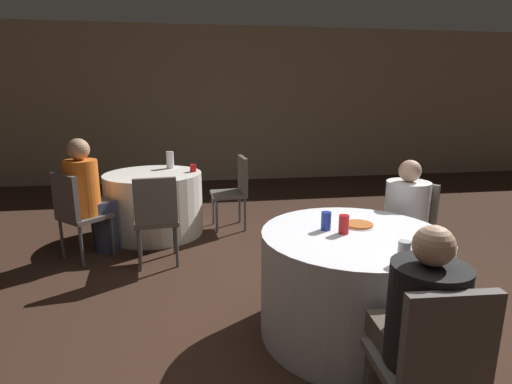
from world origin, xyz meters
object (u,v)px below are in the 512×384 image
at_px(soda_can_silver, 404,252).
at_px(soda_can_blue, 326,221).
at_px(table_near, 351,284).
at_px(soda_can_red, 344,224).
at_px(chair_far_east, 236,186).
at_px(person_black_shirt, 415,332).
at_px(person_white_shirt, 402,225).
at_px(table_far, 155,204).
at_px(pizza_plate_near, 359,225).
at_px(chair_near_northeast, 409,224).
at_px(bottle_far, 170,160).
at_px(chair_far_south, 156,213).
at_px(chair_near_south, 434,360).
at_px(chair_far_southwest, 76,209).
at_px(person_orange_shirt, 90,198).

xyz_separation_m(soda_can_silver, soda_can_blue, (-0.23, 0.58, 0.00)).
xyz_separation_m(table_near, soda_can_red, (-0.07, 0.00, 0.42)).
relative_size(chair_far_east, soda_can_red, 7.16).
relative_size(person_black_shirt, soda_can_blue, 8.82).
xyz_separation_m(person_white_shirt, soda_can_silver, (-0.58, -1.05, 0.23)).
relative_size(table_far, pizza_plate_near, 5.07).
relative_size(chair_near_northeast, bottle_far, 4.29).
height_order(chair_far_south, bottle_far, bottle_far).
bearing_deg(chair_near_northeast, chair_near_south, 113.10).
xyz_separation_m(chair_far_south, soda_can_blue, (1.21, -1.24, 0.26)).
bearing_deg(pizza_plate_near, chair_far_south, 140.58).
distance_m(chair_far_southwest, soda_can_blue, 2.52).
bearing_deg(soda_can_silver, chair_far_east, 101.76).
bearing_deg(soda_can_blue, bottle_far, 114.45).
xyz_separation_m(table_near, bottle_far, (-1.30, 2.59, 0.46)).
distance_m(person_black_shirt, soda_can_blue, 0.97).
distance_m(chair_far_southwest, soda_can_red, 2.64).
height_order(table_far, soda_can_silver, soda_can_silver).
bearing_deg(soda_can_red, person_black_shirt, -88.37).
bearing_deg(chair_far_south, table_far, 90.00).
xyz_separation_m(chair_far_south, person_black_shirt, (1.33, -2.18, 0.02)).
bearing_deg(soda_can_blue, chair_far_southwest, 142.89).
relative_size(chair_far_southwest, person_white_shirt, 0.80).
xyz_separation_m(chair_near_south, person_orange_shirt, (-1.99, 2.73, 0.07)).
bearing_deg(chair_near_south, person_black_shirt, 90.00).
bearing_deg(chair_near_south, person_orange_shirt, 129.40).
bearing_deg(chair_far_south, chair_far_east, 44.03).
distance_m(table_near, chair_far_southwest, 2.69).
xyz_separation_m(table_near, chair_far_southwest, (-2.16, 1.60, 0.16)).
relative_size(person_white_shirt, soda_can_red, 8.90).
relative_size(soda_can_red, bottle_far, 0.60).
distance_m(person_black_shirt, bottle_far, 3.67).
height_order(chair_near_south, pizza_plate_near, chair_near_south).
bearing_deg(table_far, chair_near_northeast, -35.80).
height_order(table_far, soda_can_blue, soda_can_blue).
xyz_separation_m(person_orange_shirt, soda_can_silver, (2.12, -2.21, 0.18)).
xyz_separation_m(table_near, chair_near_south, (-0.06, -1.01, 0.16)).
xyz_separation_m(table_far, pizza_plate_near, (1.57, -2.16, 0.37)).
height_order(chair_far_south, soda_can_silver, chair_far_south).
height_order(chair_far_south, chair_far_southwest, same).
distance_m(person_orange_shirt, person_white_shirt, 2.93).
xyz_separation_m(chair_far_southwest, chair_far_east, (1.63, 0.77, 0.00)).
xyz_separation_m(person_orange_shirt, pizza_plate_near, (2.13, -1.58, 0.13)).
bearing_deg(soda_can_blue, soda_can_red, -44.11).
xyz_separation_m(chair_far_southwest, pizza_plate_near, (2.24, -1.47, 0.21)).
distance_m(table_near, person_white_shirt, 0.88).
distance_m(chair_near_northeast, person_orange_shirt, 3.01).
relative_size(table_near, chair_near_northeast, 1.38).
height_order(chair_far_east, person_black_shirt, person_black_shirt).
bearing_deg(soda_can_silver, table_far, 119.22).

